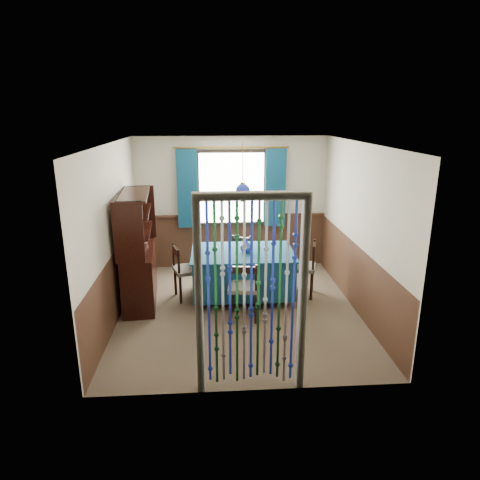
{
  "coord_description": "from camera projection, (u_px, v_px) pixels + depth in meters",
  "views": [
    {
      "loc": [
        -0.4,
        -5.98,
        2.91
      ],
      "look_at": [
        0.05,
        0.38,
        1.0
      ],
      "focal_mm": 32.0,
      "sensor_mm": 36.0,
      "label": 1
    }
  ],
  "objects": [
    {
      "name": "wainscot_right",
      "position": [
        355.0,
        276.0,
        6.56
      ],
      "size": [
        0.0,
        4.0,
        4.0
      ],
      "primitive_type": "plane",
      "rotation": [
        1.57,
        0.0,
        -1.57
      ],
      "color": "#442819",
      "rests_on": "ground"
    },
    {
      "name": "wainscot_back",
      "position": [
        232.0,
        241.0,
        8.33
      ],
      "size": [
        3.6,
        0.0,
        3.6
      ],
      "primitive_type": "plane",
      "rotation": [
        1.57,
        0.0,
        0.0
      ],
      "color": "#442819",
      "rests_on": "ground"
    },
    {
      "name": "chair_left",
      "position": [
        186.0,
        270.0,
        6.87
      ],
      "size": [
        0.54,
        0.55,
        0.9
      ],
      "rotation": [
        0.0,
        0.0,
        -1.28
      ],
      "color": "black",
      "rests_on": "floor"
    },
    {
      "name": "wall_right",
      "position": [
        359.0,
        229.0,
        6.34
      ],
      "size": [
        0.0,
        4.0,
        4.0
      ],
      "primitive_type": "plane",
      "rotation": [
        1.57,
        0.0,
        -1.57
      ],
      "color": "beige",
      "rests_on": "ground"
    },
    {
      "name": "chair_near",
      "position": [
        244.0,
        288.0,
        6.16
      ],
      "size": [
        0.49,
        0.47,
        0.9
      ],
      "rotation": [
        0.0,
        0.0,
        -0.11
      ],
      "color": "black",
      "rests_on": "floor"
    },
    {
      "name": "vase_table",
      "position": [
        246.0,
        246.0,
        6.75
      ],
      "size": [
        0.19,
        0.19,
        0.19
      ],
      "primitive_type": "imported",
      "rotation": [
        0.0,
        0.0,
        0.03
      ],
      "color": "navy",
      "rests_on": "dining_table"
    },
    {
      "name": "wainscot_left",
      "position": [
        118.0,
        282.0,
        6.32
      ],
      "size": [
        0.0,
        4.0,
        4.0
      ],
      "primitive_type": "plane",
      "rotation": [
        1.57,
        0.0,
        1.57
      ],
      "color": "#442819",
      "rests_on": "ground"
    },
    {
      "name": "wall_back",
      "position": [
        232.0,
        203.0,
        8.13
      ],
      "size": [
        3.6,
        0.0,
        3.6
      ],
      "primitive_type": "plane",
      "rotation": [
        1.57,
        0.0,
        0.0
      ],
      "color": "beige",
      "rests_on": "ground"
    },
    {
      "name": "chair_right",
      "position": [
        304.0,
        267.0,
        6.98
      ],
      "size": [
        0.53,
        0.55,
        0.91
      ],
      "rotation": [
        0.0,
        0.0,
        1.3
      ],
      "color": "black",
      "rests_on": "floor"
    },
    {
      "name": "wall_left",
      "position": [
        113.0,
        234.0,
        6.1
      ],
      "size": [
        0.0,
        4.0,
        4.0
      ],
      "primitive_type": "plane",
      "rotation": [
        1.57,
        0.0,
        1.57
      ],
      "color": "beige",
      "rests_on": "ground"
    },
    {
      "name": "ceiling",
      "position": [
        239.0,
        144.0,
        5.86
      ],
      "size": [
        4.0,
        4.0,
        0.0
      ],
      "primitive_type": "plane",
      "rotation": [
        3.14,
        0.0,
        0.0
      ],
      "color": "silver",
      "rests_on": "ground"
    },
    {
      "name": "wainscot_front",
      "position": [
        251.0,
        349.0,
        4.54
      ],
      "size": [
        3.6,
        0.0,
        3.6
      ],
      "primitive_type": "plane",
      "rotation": [
        -1.57,
        0.0,
        0.0
      ],
      "color": "#442819",
      "rests_on": "ground"
    },
    {
      "name": "chair_far",
      "position": [
        240.0,
        258.0,
        7.59
      ],
      "size": [
        0.49,
        0.48,
        0.8
      ],
      "rotation": [
        0.0,
        0.0,
        2.84
      ],
      "color": "black",
      "rests_on": "floor"
    },
    {
      "name": "floor",
      "position": [
        239.0,
        309.0,
        6.58
      ],
      "size": [
        4.0,
        4.0,
        0.0
      ],
      "primitive_type": "plane",
      "color": "brown",
      "rests_on": "ground"
    },
    {
      "name": "wall_front",
      "position": [
        252.0,
        284.0,
        4.31
      ],
      "size": [
        3.6,
        0.0,
        3.6
      ],
      "primitive_type": "plane",
      "rotation": [
        -1.57,
        0.0,
        0.0
      ],
      "color": "beige",
      "rests_on": "ground"
    },
    {
      "name": "window",
      "position": [
        232.0,
        188.0,
        8.0
      ],
      "size": [
        1.32,
        0.12,
        1.42
      ],
      "primitive_type": "cube",
      "color": "black",
      "rests_on": "wall_back"
    },
    {
      "name": "bowl_shelf",
      "position": [
        136.0,
        233.0,
        6.22
      ],
      "size": [
        0.29,
        0.29,
        0.06
      ],
      "primitive_type": "imported",
      "rotation": [
        0.0,
        0.0,
        0.37
      ],
      "color": "beige",
      "rests_on": "sideboard"
    },
    {
      "name": "dining_table",
      "position": [
        243.0,
        271.0,
        6.9
      ],
      "size": [
        1.63,
        1.13,
        0.78
      ],
      "rotation": [
        0.0,
        0.0,
        -0.01
      ],
      "color": "navy",
      "rests_on": "floor"
    },
    {
      "name": "pendant_lamp",
      "position": [
        243.0,
        192.0,
        6.53
      ],
      "size": [
        0.23,
        0.23,
        0.91
      ],
      "color": "olive",
      "rests_on": "ceiling"
    },
    {
      "name": "sideboard",
      "position": [
        138.0,
        266.0,
        6.69
      ],
      "size": [
        0.58,
        1.38,
        1.76
      ],
      "rotation": [
        0.0,
        0.0,
        0.09
      ],
      "color": "black",
      "rests_on": "floor"
    },
    {
      "name": "doorway",
      "position": [
        251.0,
        300.0,
        4.42
      ],
      "size": [
        1.16,
        0.12,
        2.18
      ],
      "primitive_type": null,
      "color": "silver",
      "rests_on": "ground"
    },
    {
      "name": "vase_sideboard",
      "position": [
        144.0,
        239.0,
        6.86
      ],
      "size": [
        0.19,
        0.19,
        0.16
      ],
      "primitive_type": "imported",
      "rotation": [
        0.0,
        0.0,
        0.23
      ],
      "color": "beige",
      "rests_on": "sideboard"
    }
  ]
}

